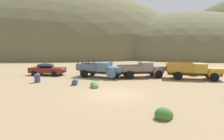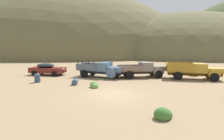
% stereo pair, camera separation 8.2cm
% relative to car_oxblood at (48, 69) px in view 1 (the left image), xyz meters
% --- Properties ---
extents(ground_plane, '(300.00, 300.00, 0.00)m').
position_rel_car_oxblood_xyz_m(ground_plane, '(9.25, -9.50, -0.82)').
color(ground_plane, '#937A56').
extents(hill_distant, '(112.51, 83.78, 54.84)m').
position_rel_car_oxblood_xyz_m(hill_distant, '(-17.19, 60.31, -0.82)').
color(hill_distant, brown).
rests_on(hill_distant, ground).
extents(hill_far_left, '(73.30, 59.58, 32.82)m').
position_rel_car_oxblood_xyz_m(hill_far_left, '(34.97, 49.54, -0.82)').
color(hill_far_left, brown).
rests_on(hill_far_left, ground).
extents(car_oxblood, '(5.09, 2.54, 1.57)m').
position_rel_car_oxblood_xyz_m(car_oxblood, '(0.00, 0.00, 0.00)').
color(car_oxblood, maroon).
rests_on(car_oxblood, ground).
extents(truck_chalk_blue, '(6.21, 3.98, 2.16)m').
position_rel_car_oxblood_xyz_m(truck_chalk_blue, '(7.63, -1.48, 0.20)').
color(truck_chalk_blue, '#262D39').
rests_on(truck_chalk_blue, ground).
extents(truck_primer_gray, '(6.17, 3.30, 1.89)m').
position_rel_car_oxblood_xyz_m(truck_primer_gray, '(12.81, -1.03, 0.17)').
color(truck_primer_gray, '#3D322D').
rests_on(truck_primer_gray, ground).
extents(truck_mustard, '(6.44, 3.20, 1.91)m').
position_rel_car_oxblood_xyz_m(truck_mustard, '(18.76, -2.34, 0.20)').
color(truck_mustard, '#593D12').
rests_on(truck_mustard, ground).
extents(oil_drum_spare, '(0.64, 0.64, 0.88)m').
position_rel_car_oxblood_xyz_m(oil_drum_spare, '(0.78, -5.01, -0.38)').
color(oil_drum_spare, '#384C6B').
rests_on(oil_drum_spare, ground).
extents(oil_drum_by_truck, '(0.64, 0.93, 0.56)m').
position_rel_car_oxblood_xyz_m(oil_drum_by_truck, '(5.12, -5.92, -0.54)').
color(oil_drum_by_truck, '#384C6B').
rests_on(oil_drum_by_truck, ground).
extents(bush_front_right, '(1.04, 0.91, 0.80)m').
position_rel_car_oxblood_xyz_m(bush_front_right, '(12.11, -14.32, -0.62)').
color(bush_front_right, '#3D702D').
rests_on(bush_front_right, ground).
extents(bush_between_trucks, '(1.27, 1.24, 0.97)m').
position_rel_car_oxblood_xyz_m(bush_between_trucks, '(19.37, 0.31, -0.55)').
color(bush_between_trucks, olive).
rests_on(bush_between_trucks, ground).
extents(bush_front_left, '(1.19, 1.21, 1.10)m').
position_rel_car_oxblood_xyz_m(bush_front_left, '(10.94, 2.09, -0.55)').
color(bush_front_left, '#3D702D').
rests_on(bush_front_left, ground).
extents(bush_near_barrel, '(0.84, 0.99, 0.73)m').
position_rel_car_oxblood_xyz_m(bush_near_barrel, '(7.31, -7.23, -0.64)').
color(bush_near_barrel, '#5B8E42').
rests_on(bush_near_barrel, ground).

